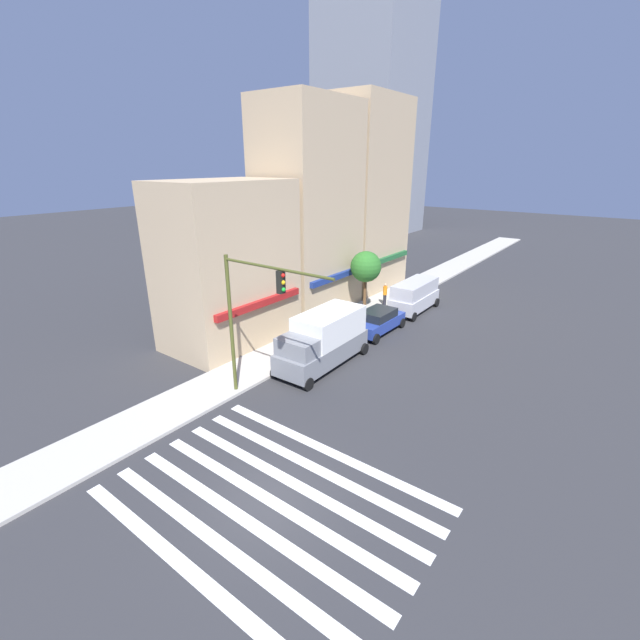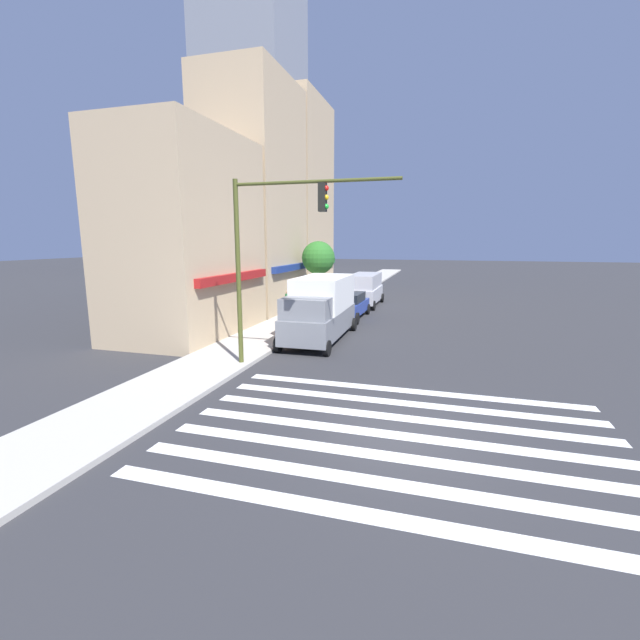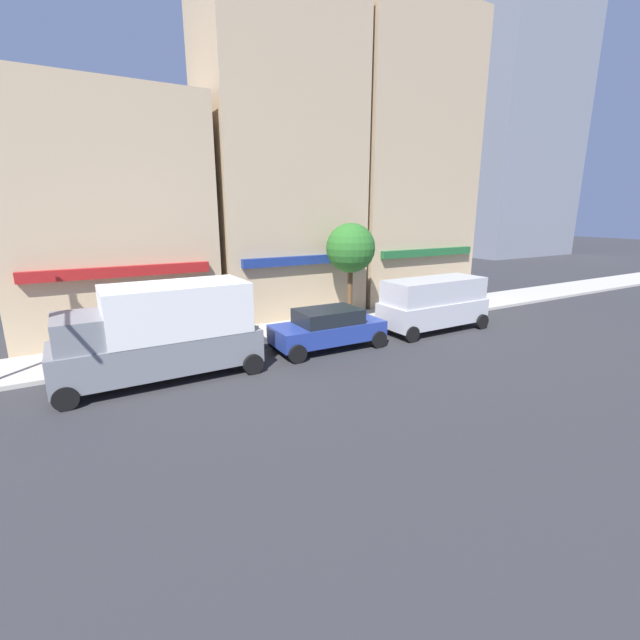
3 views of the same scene
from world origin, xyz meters
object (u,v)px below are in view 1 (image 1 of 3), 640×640
at_px(van_silver, 414,295).
at_px(pedestrian_green_top, 320,318).
at_px(box_truck_grey, 324,339).
at_px(street_tree, 366,267).
at_px(traffic_signal, 250,306).
at_px(sedan_blue, 378,321).
at_px(pedestrian_orange_vest, 385,294).

distance_m(van_silver, pedestrian_green_top, 8.49).
height_order(box_truck_grey, street_tree, street_tree).
distance_m(traffic_signal, sedan_blue, 11.87).
distance_m(box_truck_grey, pedestrian_green_top, 4.89).
distance_m(sedan_blue, pedestrian_orange_vest, 5.58).
relative_size(sedan_blue, street_tree, 0.97).
bearing_deg(van_silver, pedestrian_orange_vest, 99.71).
xyz_separation_m(traffic_signal, van_silver, (16.71, -0.33, -3.49)).
xyz_separation_m(van_silver, street_tree, (-2.65, 2.80, 2.28)).
bearing_deg(pedestrian_orange_vest, street_tree, -166.07).
bearing_deg(street_tree, van_silver, -46.60).
distance_m(box_truck_grey, pedestrian_orange_vest, 11.47).
bearing_deg(pedestrian_green_top, van_silver, -30.19).
xyz_separation_m(traffic_signal, sedan_blue, (11.20, -0.33, -3.94)).
bearing_deg(box_truck_grey, traffic_signal, 175.32).
height_order(traffic_signal, pedestrian_orange_vest, traffic_signal).
relative_size(sedan_blue, van_silver, 0.88).
relative_size(traffic_signal, street_tree, 1.51).
bearing_deg(traffic_signal, box_truck_grey, -3.72).
bearing_deg(van_silver, street_tree, 132.63).
bearing_deg(pedestrian_green_top, street_tree, -12.02).
bearing_deg(box_truck_grey, street_tree, 16.32).
distance_m(box_truck_grey, sedan_blue, 6.18).
height_order(traffic_signal, pedestrian_green_top, traffic_signal).
height_order(pedestrian_orange_vest, pedestrian_green_top, same).
bearing_deg(van_silver, traffic_signal, 178.10).
distance_m(van_silver, street_tree, 4.48).
bearing_deg(street_tree, pedestrian_orange_vest, -12.97).
relative_size(traffic_signal, van_silver, 1.38).
bearing_deg(sedan_blue, van_silver, 0.86).
bearing_deg(van_silver, pedestrian_green_top, 157.84).
bearing_deg(box_truck_grey, pedestrian_orange_vest, 10.56).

